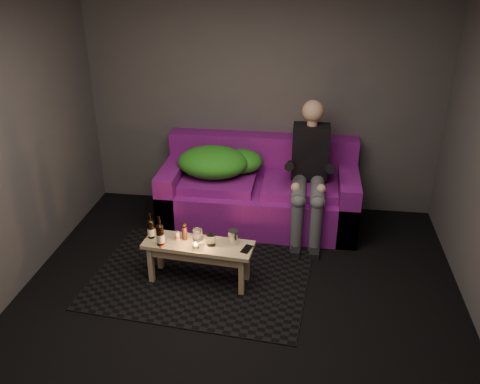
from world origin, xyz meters
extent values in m
plane|color=black|center=(0.00, 0.00, 0.00)|extent=(4.50, 4.50, 0.00)
plane|color=#4F4D50|center=(0.00, 2.25, 1.30)|extent=(4.00, 0.00, 4.00)
cube|color=black|center=(-0.40, 0.61, 0.00)|extent=(2.13, 1.63, 0.01)
cube|color=#6C0E6E|center=(0.03, 1.77, 0.23)|extent=(2.15, 0.97, 0.45)
cube|color=#6C0E6E|center=(0.03, 2.13, 0.69)|extent=(2.15, 0.24, 0.47)
cube|color=#6C0E6E|center=(-0.94, 1.77, 0.33)|extent=(0.21, 0.97, 0.67)
cube|color=#6C0E6E|center=(0.99, 1.77, 0.33)|extent=(0.21, 0.97, 0.67)
cube|color=#6C0E6E|center=(-0.42, 1.72, 0.49)|extent=(0.80, 0.64, 0.11)
cube|color=#6C0E6E|center=(0.48, 1.72, 0.49)|extent=(0.80, 0.64, 0.11)
ellipsoid|color=#19891D|center=(-0.49, 1.77, 0.71)|extent=(0.77, 0.60, 0.32)
ellipsoid|color=#19891D|center=(-0.19, 1.92, 0.68)|extent=(0.47, 0.39, 0.26)
ellipsoid|color=#19891D|center=(-0.72, 1.90, 0.63)|extent=(0.34, 0.28, 0.17)
cube|color=black|center=(0.57, 1.82, 0.87)|extent=(0.39, 0.24, 0.59)
sphere|color=#D9A787|center=(0.57, 1.82, 1.32)|extent=(0.23, 0.23, 0.23)
cylinder|color=#44474E|center=(0.47, 1.49, 0.57)|extent=(0.15, 0.54, 0.15)
cylinder|color=#44474E|center=(0.66, 1.49, 0.57)|extent=(0.15, 0.54, 0.15)
cylinder|color=#44474E|center=(0.47, 1.23, 0.27)|extent=(0.12, 0.12, 0.55)
cylinder|color=#44474E|center=(0.66, 1.23, 0.27)|extent=(0.12, 0.12, 0.55)
cube|color=black|center=(0.47, 1.17, 0.03)|extent=(0.10, 0.24, 0.06)
cube|color=black|center=(0.66, 1.17, 0.03)|extent=(0.10, 0.24, 0.06)
cube|color=tan|center=(-0.40, 0.56, 0.39)|extent=(1.03, 0.41, 0.04)
cube|color=tan|center=(-0.40, 0.56, 0.33)|extent=(0.90, 0.32, 0.09)
cube|color=tan|center=(-0.84, 0.48, 0.19)|extent=(0.05, 0.05, 0.38)
cube|color=tan|center=(-0.82, 0.71, 0.19)|extent=(0.05, 0.05, 0.38)
cube|color=tan|center=(0.02, 0.40, 0.19)|extent=(0.05, 0.05, 0.38)
cube|color=tan|center=(0.04, 0.63, 0.19)|extent=(0.05, 0.05, 0.38)
cylinder|color=black|center=(-0.85, 0.60, 0.50)|extent=(0.06, 0.06, 0.17)
cylinder|color=white|center=(-0.85, 0.60, 0.47)|extent=(0.06, 0.06, 0.07)
cone|color=black|center=(-0.85, 0.60, 0.60)|extent=(0.06, 0.06, 0.03)
cylinder|color=black|center=(-0.85, 0.60, 0.62)|extent=(0.02, 0.02, 0.08)
cylinder|color=black|center=(-0.73, 0.49, 0.51)|extent=(0.07, 0.07, 0.19)
cylinder|color=white|center=(-0.73, 0.49, 0.48)|extent=(0.07, 0.07, 0.08)
cone|color=black|center=(-0.73, 0.49, 0.62)|extent=(0.07, 0.07, 0.03)
cylinder|color=black|center=(-0.73, 0.49, 0.65)|extent=(0.03, 0.03, 0.09)
cylinder|color=silver|center=(-0.60, 0.59, 0.45)|extent=(0.04, 0.04, 0.08)
cylinder|color=black|center=(-0.54, 0.61, 0.48)|extent=(0.06, 0.06, 0.13)
cylinder|color=white|center=(-0.42, 0.62, 0.47)|extent=(0.11, 0.11, 0.11)
cylinder|color=white|center=(-0.41, 0.48, 0.44)|extent=(0.06, 0.06, 0.05)
sphere|color=orange|center=(-0.41, 0.48, 0.45)|extent=(0.02, 0.02, 0.02)
cylinder|color=white|center=(-0.28, 0.55, 0.46)|extent=(0.09, 0.09, 0.10)
cylinder|color=silver|center=(-0.09, 0.60, 0.48)|extent=(0.12, 0.12, 0.13)
cube|color=black|center=(0.05, 0.51, 0.42)|extent=(0.11, 0.16, 0.01)
cube|color=red|center=(-0.71, 0.46, 0.42)|extent=(0.03, 0.07, 0.01)
camera|label=1|loc=(0.52, -3.31, 2.85)|focal=38.00mm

